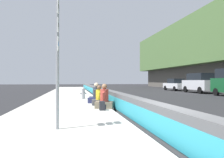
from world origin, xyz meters
The scene contains 12 objects.
ground_plane centered at (0.00, 0.00, 0.00)m, with size 160.00×160.00×0.00m, color #232326.
sidewalk_strip centered at (0.00, 2.65, 0.07)m, with size 80.00×4.40×0.14m, color #B5B2A8.
jersey_barrier centered at (0.00, 0.00, 0.42)m, with size 76.00×0.45×0.85m.
route_sign_post centered at (0.89, 2.63, 2.23)m, with size 0.44×0.09×3.60m.
fire_hydrant centered at (10.77, 1.49, 0.59)m, with size 0.26×0.46×0.88m.
seated_person_foreground centered at (5.26, 0.74, 0.50)m, with size 0.90×0.99×1.16m.
seated_person_middle centered at (6.59, 0.84, 0.47)m, with size 0.68×0.79×1.06m.
seated_person_rear centered at (7.79, 0.87, 0.51)m, with size 0.96×1.04×1.19m.
seated_person_far centered at (8.72, 0.74, 0.50)m, with size 0.80×0.91×1.13m.
backpack centered at (4.50, 0.94, 0.33)m, with size 0.32×0.28×0.40m.
parked_car_fourth centered at (18.58, -12.31, 1.18)m, with size 4.84×2.14×2.28m.
parked_car_midline centered at (24.73, -12.27, 0.86)m, with size 4.56×2.06×1.71m.
Camera 1 is at (-5.35, 2.23, 1.46)m, focal length 36.08 mm.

